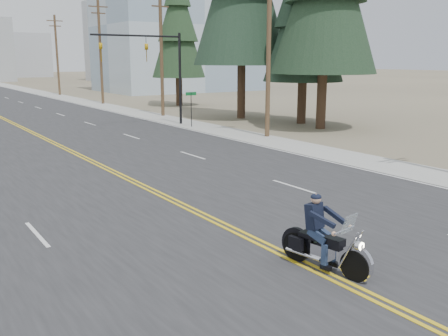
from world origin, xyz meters
TOP-DOWN VIEW (x-y plane):
  - sidewalk_right at (11.50, 70.00)m, footprint 3.00×200.00m
  - traffic_mast_right at (8.98, 32.00)m, footprint 7.10×0.26m
  - street_sign at (10.80, 30.00)m, footprint 0.90×0.06m
  - utility_pole_b at (12.50, 23.00)m, footprint 2.20×0.30m
  - utility_pole_c at (12.50, 38.00)m, footprint 2.20×0.30m
  - utility_pole_d at (12.50, 53.00)m, footprint 2.20×0.30m
  - utility_pole_e at (12.50, 70.00)m, footprint 2.20×0.30m
  - glass_building at (32.00, 70.00)m, footprint 24.00×16.00m
  - haze_bldg_c at (40.00, 110.00)m, footprint 16.00×12.00m
  - haze_bldg_e at (25.00, 150.00)m, footprint 14.00×14.00m
  - motorcyclist at (0.19, 5.51)m, footprint 1.42×2.54m
  - conifer_far at (18.63, 45.99)m, footprint 5.76×5.76m

SIDE VIEW (x-z plane):
  - sidewalk_right at x=11.50m, z-range 0.00..0.01m
  - motorcyclist at x=0.19m, z-range 0.00..1.87m
  - street_sign at x=10.80m, z-range 0.49..3.12m
  - traffic_mast_right at x=8.98m, z-range 1.44..8.44m
  - utility_pole_c at x=12.50m, z-range 0.23..11.23m
  - utility_pole_e at x=12.50m, z-range 0.23..11.23m
  - utility_pole_b at x=12.50m, z-range 0.23..11.73m
  - utility_pole_d at x=12.50m, z-range 0.23..11.73m
  - haze_bldg_e at x=25.00m, z-range 0.00..12.00m
  - conifer_far at x=18.63m, z-range 1.14..16.57m
  - haze_bldg_c at x=40.00m, z-range 0.00..18.00m
  - glass_building at x=32.00m, z-range 0.00..20.00m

